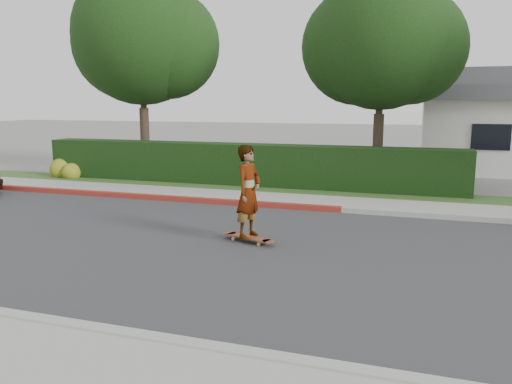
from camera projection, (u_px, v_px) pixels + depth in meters
ground at (260, 252)px, 9.86m from camera, size 120.00×120.00×0.00m
road at (260, 252)px, 9.85m from camera, size 60.00×8.00×0.01m
curb_near at (158, 342)px, 6.00m from camera, size 60.00×0.20×0.15m
sidewalk_near at (115, 382)px, 5.16m from camera, size 60.00×1.60×0.12m
curb_far at (305, 207)px, 13.68m from camera, size 60.00×0.20×0.15m
curb_red_section at (145, 197)px, 15.20m from camera, size 12.00×0.21×0.15m
sidewalk_far at (312, 202)px, 14.52m from camera, size 60.00×1.60×0.12m
planting_strip at (322, 193)px, 16.02m from camera, size 60.00×1.60×0.10m
hedge at (240, 165)px, 17.37m from camera, size 15.00×1.00×1.50m
flowering_shrub at (65, 170)px, 19.14m from camera, size 1.40×1.00×0.90m
tree_left at (143, 41)px, 19.34m from camera, size 5.99×5.21×8.00m
tree_center at (382, 44)px, 17.13m from camera, size 5.66×4.84×7.44m
skateboard at (249, 237)px, 10.50m from camera, size 1.29×0.67×0.12m
skateboarder at (249, 192)px, 10.32m from camera, size 0.61×0.79×1.93m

